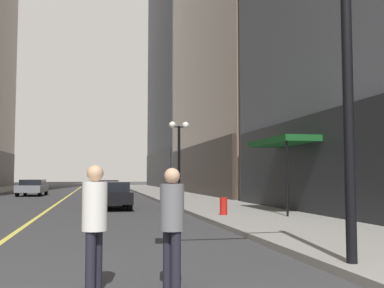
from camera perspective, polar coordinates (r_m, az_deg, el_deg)
The scene contains 14 objects.
ground_plane at distance 39.23m, azimuth -14.97°, elevation -6.18°, with size 200.00×200.00×0.00m, color #38383A.
sidewalk_right at distance 39.62m, azimuth -2.90°, elevation -6.18°, with size 4.50×78.00×0.15m, color gray.
lane_centre_stripe at distance 39.23m, azimuth -14.97°, elevation -6.17°, with size 0.16×70.00×0.01m, color #E5D64C.
building_right_mid at distance 44.30m, azimuth 9.01°, elevation 17.09°, with size 13.11×24.00×35.11m.
building_right_far at distance 69.94m, azimuth 1.62°, elevation 15.59°, with size 13.96×26.00×50.22m.
storefront_awning_right at distance 19.30m, azimuth 11.15°, elevation 0.23°, with size 1.60×4.24×3.12m.
car_black at distance 23.05m, azimuth -9.96°, elevation -6.09°, with size 1.90×4.49×1.32m.
car_maroon at distance 33.24m, azimuth -10.56°, elevation -5.42°, with size 2.03×4.29×1.32m.
car_grey at distance 40.31m, azimuth -19.00°, elevation -5.01°, with size 2.14×4.73×1.32m.
pedestrian_in_white_shirt at distance 6.55m, azimuth -11.89°, elevation -8.89°, with size 0.47×0.47×1.74m.
pedestrian_in_grey_suit at distance 6.58m, azimuth -2.48°, elevation -9.16°, with size 0.47×0.47×1.71m.
traffic_light_near_right at distance 8.05m, azimuth 11.92°, elevation 11.61°, with size 3.43×0.35×5.65m.
street_lamp_right_mid at distance 24.04m, azimuth -1.61°, elevation -0.01°, with size 1.06×0.36×4.43m.
fire_hydrant_right at distance 17.53m, azimuth 3.89°, elevation -7.87°, with size 0.28×0.28×0.80m, color red.
Camera 1 is at (2.22, -4.13, 1.59)m, focal length 43.41 mm.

